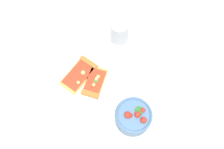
# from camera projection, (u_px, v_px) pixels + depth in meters

# --- Properties ---
(ground_plane) EXTENTS (2.40, 2.40, 0.00)m
(ground_plane) POSITION_uv_depth(u_px,v_px,m) (91.00, 77.00, 0.96)
(ground_plane) COLOR beige
(ground_plane) RESTS_ON ground
(plate) EXTENTS (0.26, 0.26, 0.01)m
(plate) POSITION_uv_depth(u_px,v_px,m) (85.00, 80.00, 0.95)
(plate) COLOR white
(plate) RESTS_ON ground_plane
(pizza_slice_near) EXTENTS (0.17, 0.12, 0.02)m
(pizza_slice_near) POSITION_uv_depth(u_px,v_px,m) (80.00, 73.00, 0.95)
(pizza_slice_near) COLOR gold
(pizza_slice_near) RESTS_ON plate
(pizza_slice_far) EXTENTS (0.13, 0.08, 0.02)m
(pizza_slice_far) POSITION_uv_depth(u_px,v_px,m) (94.00, 84.00, 0.93)
(pizza_slice_far) COLOR gold
(pizza_slice_far) RESTS_ON plate
(salad_bowl) EXTENTS (0.13, 0.13, 0.09)m
(salad_bowl) POSITION_uv_depth(u_px,v_px,m) (133.00, 117.00, 0.86)
(salad_bowl) COLOR #4C7299
(salad_bowl) RESTS_ON ground_plane
(soda_glass) EXTENTS (0.08, 0.08, 0.11)m
(soda_glass) POSITION_uv_depth(u_px,v_px,m) (120.00, 32.00, 0.99)
(soda_glass) COLOR silver
(soda_glass) RESTS_ON ground_plane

